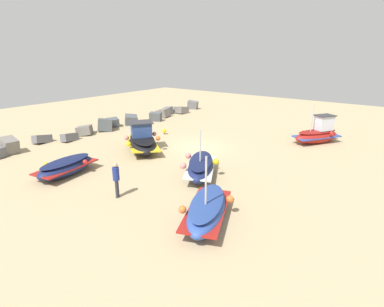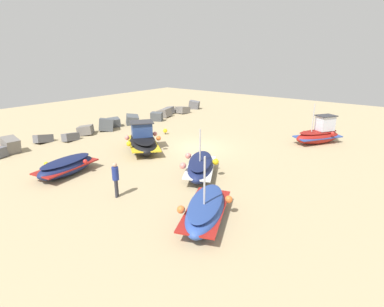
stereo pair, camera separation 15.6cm
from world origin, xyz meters
name	(u,v)px [view 1 (the left image)]	position (x,y,z in m)	size (l,w,h in m)	color
ground_plane	(195,147)	(0.00, 0.00, 0.00)	(56.89, 56.89, 0.00)	tan
fishing_boat_0	(142,141)	(-2.88, 2.55, 0.69)	(4.21, 4.73, 2.06)	black
fishing_boat_1	(318,134)	(6.62, -6.76, 0.72)	(3.97, 3.15, 3.11)	maroon
fishing_boat_2	(66,167)	(-8.75, 2.68, 0.49)	(3.88, 2.11, 0.90)	navy
fishing_boat_3	(207,210)	(-8.11, -6.60, 0.51)	(4.40, 3.00, 2.97)	#2D4C9E
fishing_boat_4	(201,167)	(-4.27, -3.52, 0.55)	(4.25, 3.27, 2.83)	navy
person_walking	(116,178)	(-8.89, -1.88, 1.01)	(0.32, 0.32, 1.75)	#2D2D38
breakwater_rocks	(116,123)	(0.51, 9.45, 0.43)	(25.99, 2.83, 1.33)	slate
mooring_buoy_0	(164,131)	(1.43, 4.35, 0.31)	(0.37, 0.37, 0.49)	#3F3F42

